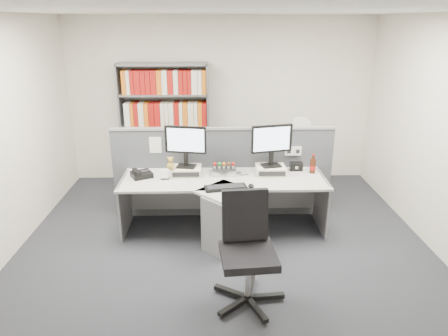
{
  "coord_description": "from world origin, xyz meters",
  "views": [
    {
      "loc": [
        -0.12,
        -3.97,
        2.6
      ],
      "look_at": [
        0.0,
        0.65,
        0.92
      ],
      "focal_mm": 32.48,
      "sensor_mm": 36.0,
      "label": 1
    }
  ],
  "objects_px": {
    "desk": "(224,205)",
    "filing_cabinet": "(297,172)",
    "desk_fan": "(300,130)",
    "mouse": "(251,186)",
    "desktop_pc": "(224,171)",
    "speaker": "(296,166)",
    "monitor_right": "(272,142)",
    "monitor_left": "(186,143)",
    "shelving_unit": "(166,128)",
    "desk_phone": "(141,174)",
    "desk_calendar": "(165,175)",
    "office_chair": "(247,246)",
    "cola_bottle": "(313,166)",
    "keyboard": "(226,187)"
  },
  "relations": [
    {
      "from": "desk_phone",
      "to": "office_chair",
      "type": "distance_m",
      "value": 1.95
    },
    {
      "from": "cola_bottle",
      "to": "desk_fan",
      "type": "distance_m",
      "value": 1.03
    },
    {
      "from": "monitor_right",
      "to": "desk_calendar",
      "type": "height_order",
      "value": "monitor_right"
    },
    {
      "from": "desk_phone",
      "to": "cola_bottle",
      "type": "bearing_deg",
      "value": 2.44
    },
    {
      "from": "desk",
      "to": "keyboard",
      "type": "bearing_deg",
      "value": -82.9
    },
    {
      "from": "mouse",
      "to": "speaker",
      "type": "distance_m",
      "value": 0.87
    },
    {
      "from": "cola_bottle",
      "to": "desk_fan",
      "type": "xyz_separation_m",
      "value": [
        0.03,
        1.01,
        0.22
      ]
    },
    {
      "from": "desktop_pc",
      "to": "shelving_unit",
      "type": "relative_size",
      "value": 0.15
    },
    {
      "from": "monitor_left",
      "to": "desk_fan",
      "type": "height_order",
      "value": "monitor_left"
    },
    {
      "from": "keyboard",
      "to": "desktop_pc",
      "type": "bearing_deg",
      "value": 90.77
    },
    {
      "from": "monitor_left",
      "to": "keyboard",
      "type": "height_order",
      "value": "monitor_left"
    },
    {
      "from": "desk_calendar",
      "to": "cola_bottle",
      "type": "height_order",
      "value": "cola_bottle"
    },
    {
      "from": "office_chair",
      "to": "desktop_pc",
      "type": "bearing_deg",
      "value": 96.38
    },
    {
      "from": "desk_fan",
      "to": "speaker",
      "type": "bearing_deg",
      "value": -103.93
    },
    {
      "from": "desk_calendar",
      "to": "cola_bottle",
      "type": "distance_m",
      "value": 1.92
    },
    {
      "from": "desktop_pc",
      "to": "office_chair",
      "type": "distance_m",
      "value": 1.61
    },
    {
      "from": "desk_phone",
      "to": "shelving_unit",
      "type": "relative_size",
      "value": 0.16
    },
    {
      "from": "mouse",
      "to": "monitor_right",
      "type": "bearing_deg",
      "value": 57.82
    },
    {
      "from": "desk_phone",
      "to": "desk_calendar",
      "type": "bearing_deg",
      "value": -14.22
    },
    {
      "from": "mouse",
      "to": "desk_fan",
      "type": "xyz_separation_m",
      "value": [
        0.88,
        1.49,
        0.3
      ]
    },
    {
      "from": "mouse",
      "to": "desktop_pc",
      "type": "bearing_deg",
      "value": 123.22
    },
    {
      "from": "shelving_unit",
      "to": "office_chair",
      "type": "xyz_separation_m",
      "value": [
        1.09,
        -3.05,
        -0.4
      ]
    },
    {
      "from": "keyboard",
      "to": "office_chair",
      "type": "relative_size",
      "value": 0.49
    },
    {
      "from": "monitor_left",
      "to": "shelving_unit",
      "type": "height_order",
      "value": "shelving_unit"
    },
    {
      "from": "desk_fan",
      "to": "office_chair",
      "type": "relative_size",
      "value": 0.5
    },
    {
      "from": "mouse",
      "to": "desk_calendar",
      "type": "relative_size",
      "value": 0.87
    },
    {
      "from": "keyboard",
      "to": "desk_calendar",
      "type": "height_order",
      "value": "desk_calendar"
    },
    {
      "from": "shelving_unit",
      "to": "desktop_pc",
      "type": "bearing_deg",
      "value": -58.09
    },
    {
      "from": "desk",
      "to": "filing_cabinet",
      "type": "bearing_deg",
      "value": 49.39
    },
    {
      "from": "monitor_left",
      "to": "shelving_unit",
      "type": "relative_size",
      "value": 0.27
    },
    {
      "from": "mouse",
      "to": "office_chair",
      "type": "distance_m",
      "value": 1.13
    },
    {
      "from": "filing_cabinet",
      "to": "desk_fan",
      "type": "bearing_deg",
      "value": -90.0
    },
    {
      "from": "monitor_left",
      "to": "desktop_pc",
      "type": "height_order",
      "value": "monitor_left"
    },
    {
      "from": "filing_cabinet",
      "to": "office_chair",
      "type": "height_order",
      "value": "office_chair"
    },
    {
      "from": "keyboard",
      "to": "mouse",
      "type": "distance_m",
      "value": 0.31
    },
    {
      "from": "desk",
      "to": "keyboard",
      "type": "relative_size",
      "value": 4.97
    },
    {
      "from": "desktop_pc",
      "to": "mouse",
      "type": "relative_size",
      "value": 2.77
    },
    {
      "from": "filing_cabinet",
      "to": "desk_fan",
      "type": "distance_m",
      "value": 0.69
    },
    {
      "from": "monitor_right",
      "to": "desk_phone",
      "type": "xyz_separation_m",
      "value": [
        -1.67,
        -0.09,
        -0.39
      ]
    },
    {
      "from": "desktop_pc",
      "to": "keyboard",
      "type": "xyz_separation_m",
      "value": [
        0.01,
        -0.51,
        -0.02
      ]
    },
    {
      "from": "desk",
      "to": "speaker",
      "type": "height_order",
      "value": "speaker"
    },
    {
      "from": "office_chair",
      "to": "keyboard",
      "type": "bearing_deg",
      "value": 98.99
    },
    {
      "from": "desk_fan",
      "to": "mouse",
      "type": "bearing_deg",
      "value": -120.54
    },
    {
      "from": "desk",
      "to": "desk_fan",
      "type": "distance_m",
      "value": 1.93
    },
    {
      "from": "monitor_left",
      "to": "cola_bottle",
      "type": "xyz_separation_m",
      "value": [
        1.65,
        0.01,
        -0.33
      ]
    },
    {
      "from": "monitor_left",
      "to": "desk_phone",
      "type": "relative_size",
      "value": 1.7
    },
    {
      "from": "desk",
      "to": "monitor_left",
      "type": "xyz_separation_m",
      "value": [
        -0.48,
        0.38,
        0.69
      ]
    },
    {
      "from": "office_chair",
      "to": "desk_fan",
      "type": "bearing_deg",
      "value": 68.66
    },
    {
      "from": "filing_cabinet",
      "to": "cola_bottle",
      "type": "bearing_deg",
      "value": -91.58
    },
    {
      "from": "speaker",
      "to": "cola_bottle",
      "type": "height_order",
      "value": "cola_bottle"
    }
  ]
}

